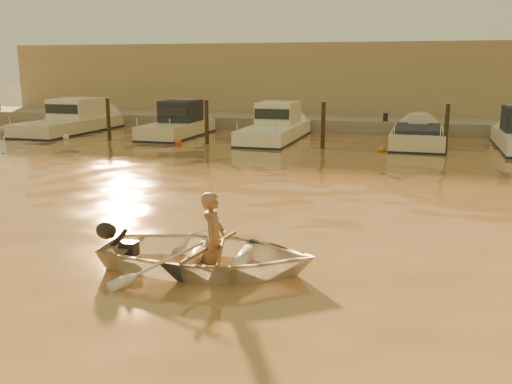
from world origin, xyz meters
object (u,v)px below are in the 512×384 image
(person, at_px, (213,240))
(moored_boat_1, at_px, (177,124))
(waterfront_building, at_px, (362,83))
(moored_boat_3, at_px, (417,140))
(moored_boat_2, at_px, (275,127))
(moored_boat_0, at_px, (70,120))
(dinghy, at_px, (208,255))

(person, height_order, moored_boat_1, moored_boat_1)
(waterfront_building, bearing_deg, person, -88.97)
(moored_boat_3, bearing_deg, moored_boat_1, 180.00)
(moored_boat_2, bearing_deg, moored_boat_1, 180.00)
(moored_boat_2, bearing_deg, moored_boat_0, 180.00)
(moored_boat_2, bearing_deg, person, -79.00)
(person, xyz_separation_m, waterfront_building, (-0.51, 28.45, 1.85))
(moored_boat_3, xyz_separation_m, waterfront_building, (-3.69, 11.00, 2.17))
(moored_boat_3, distance_m, waterfront_building, 11.80)
(moored_boat_0, relative_size, moored_boat_1, 1.26)
(moored_boat_0, relative_size, moored_boat_2, 1.07)
(dinghy, height_order, moored_boat_1, moored_boat_1)
(dinghy, distance_m, moored_boat_3, 17.77)
(dinghy, bearing_deg, person, -90.00)
(dinghy, relative_size, moored_boat_2, 0.51)
(moored_boat_2, bearing_deg, moored_boat_3, 0.00)
(moored_boat_2, bearing_deg, dinghy, -79.32)
(dinghy, xyz_separation_m, moored_boat_3, (3.28, 17.46, -0.04))
(person, xyz_separation_m, moored_boat_0, (-14.65, 17.45, 0.08))
(moored_boat_0, height_order, moored_boat_2, same)
(person, relative_size, moored_boat_2, 0.23)
(moored_boat_0, xyz_separation_m, moored_boat_2, (11.26, 0.00, 0.00))
(moored_boat_0, bearing_deg, moored_boat_2, 0.00)
(moored_boat_2, distance_m, waterfront_building, 11.51)
(moored_boat_0, height_order, moored_boat_1, same)
(person, height_order, waterfront_building, waterfront_building)
(moored_boat_1, distance_m, moored_boat_3, 11.66)
(moored_boat_1, bearing_deg, moored_boat_0, 180.00)
(person, distance_m, moored_boat_0, 22.79)
(dinghy, bearing_deg, moored_boat_2, 6.44)
(moored_boat_1, bearing_deg, person, -64.11)
(moored_boat_0, xyz_separation_m, moored_boat_3, (17.83, 0.00, -0.40))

